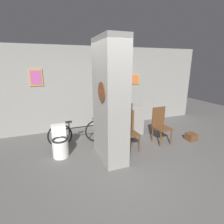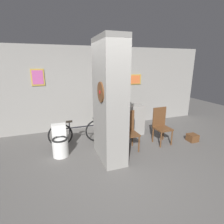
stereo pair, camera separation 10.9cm
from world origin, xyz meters
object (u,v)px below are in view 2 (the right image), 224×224
at_px(chair_near_pillar, 128,129).
at_px(bicycle, 79,132).
at_px(bottle_tall, 112,103).
at_px(toilet, 60,143).
at_px(chair_by_doorway, 161,124).

relative_size(chair_near_pillar, bicycle, 0.61).
bearing_deg(bottle_tall, toilet, -155.73).
xyz_separation_m(toilet, chair_near_pillar, (1.62, -0.25, 0.21)).
relative_size(chair_by_doorway, bottle_tall, 3.61).
bearing_deg(bicycle, chair_near_pillar, -31.98).
bearing_deg(toilet, bicycle, 40.67).
bearing_deg(chair_near_pillar, bicycle, 146.96).
height_order(toilet, chair_near_pillar, chair_near_pillar).
relative_size(toilet, chair_near_pillar, 0.72).
distance_m(toilet, bottle_tall, 1.80).
xyz_separation_m(chair_by_doorway, bottle_tall, (-1.09, 0.89, 0.47)).
distance_m(chair_near_pillar, chair_by_doorway, 0.98).
relative_size(chair_near_pillar, chair_by_doorway, 1.00).
height_order(chair_by_doorway, bicycle, chair_by_doorway).
relative_size(bicycle, bottle_tall, 5.91).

